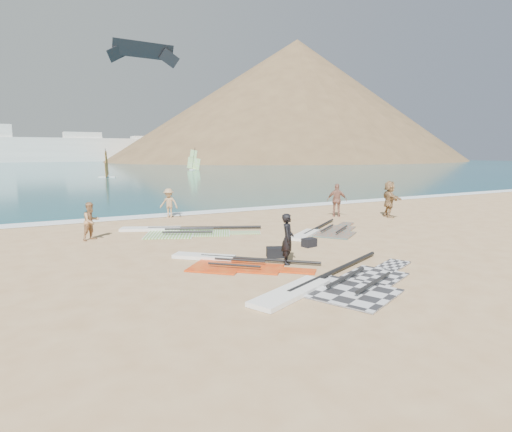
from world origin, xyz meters
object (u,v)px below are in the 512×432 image
rig_red (228,262)px  beachgoer_right (389,199)px  rig_grey (335,285)px  rig_orange (323,232)px  beachgoer_back (337,200)px  person_wetsuit (288,239)px  gear_bag_far (275,252)px  beachgoer_left (91,221)px  gear_bag_near (309,243)px  rig_green (178,231)px  beachgoer_mid (169,203)px

rig_red → beachgoer_right: (11.70, 4.76, 0.93)m
rig_grey → rig_red: rig_grey is taller
rig_orange → beachgoer_back: bearing=8.0°
rig_red → person_wetsuit: 2.04m
gear_bag_far → beachgoer_right: (9.96, 4.76, 0.81)m
rig_grey → rig_red: 3.76m
rig_red → beachgoer_right: bearing=64.3°
rig_grey → beachgoer_back: size_ratio=3.56×
beachgoer_left → beachgoer_back: size_ratio=0.85×
gear_bag_near → person_wetsuit: 2.73m
rig_red → gear_bag_near: bearing=54.4°
rig_green → rig_orange: 6.35m
beachgoer_left → rig_orange: bearing=-50.3°
gear_bag_far → beachgoer_left: beachgoer_left is taller
gear_bag_near → beachgoer_left: (-6.98, 5.15, 0.60)m
rig_grey → beachgoer_back: 12.40m
beachgoer_left → beachgoer_right: size_ratio=0.78×
person_wetsuit → beachgoer_left: person_wetsuit is taller
rig_red → beachgoer_mid: bearing=125.6°
gear_bag_near → beachgoer_back: size_ratio=0.28×
gear_bag_near → rig_red: bearing=-167.8°
beachgoer_back → beachgoer_right: beachgoer_right is taller
gear_bag_near → beachgoer_left: bearing=143.5°
rig_orange → beachgoer_mid: size_ratio=3.23×
gear_bag_far → beachgoer_right: beachgoer_right is taller
rig_green → rig_orange: size_ratio=1.17×
rig_orange → beachgoer_right: (5.91, 2.00, 0.93)m
rig_green → beachgoer_right: (11.42, -1.16, 0.93)m
rig_orange → gear_bag_far: (-4.04, -2.76, 0.12)m
rig_green → beachgoer_left: (-3.56, 0.04, 0.71)m
person_wetsuit → rig_grey: bearing=-146.4°
beachgoer_mid → rig_red: bearing=-54.1°
rig_grey → beachgoer_mid: size_ratio=4.08×
rig_green → beachgoer_right: bearing=18.3°
rig_green → beachgoer_mid: (0.89, 4.25, 0.74)m
rig_orange → gear_bag_far: 4.90m
rig_green → beachgoer_mid: size_ratio=3.77×
beachgoer_back → gear_bag_near: bearing=86.6°
gear_bag_near → beachgoer_right: bearing=26.3°
rig_grey → beachgoer_right: 13.09m
gear_bag_far → beachgoer_right: bearing=25.5°
rig_grey → beachgoer_back: (7.78, 9.62, 0.85)m
rig_green → person_wetsuit: 7.00m
rig_red → person_wetsuit: bearing=13.5°
person_wetsuit → beachgoer_back: beachgoer_back is taller
rig_orange → rig_grey: bearing=-160.8°
rig_red → gear_bag_near: (3.69, 0.80, 0.11)m
rig_orange → beachgoer_back: beachgoer_back is taller
rig_grey → gear_bag_far: size_ratio=11.22×
rig_grey → rig_orange: bearing=31.4°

